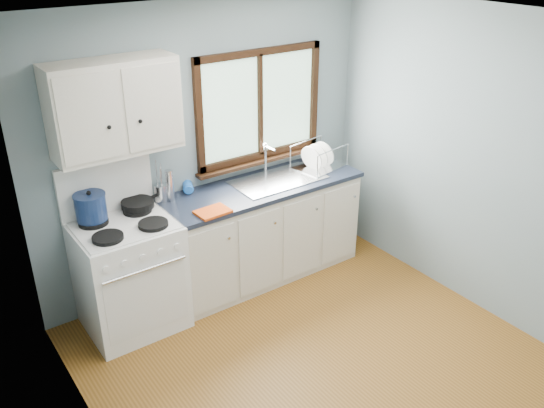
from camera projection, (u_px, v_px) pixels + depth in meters
floor at (337, 378)px, 4.25m from camera, size 3.20×3.60×0.02m
ceiling at (360, 25)px, 3.14m from camera, size 3.20×3.60×0.02m
wall_back at (207, 148)px, 5.02m from camera, size 3.20×0.02×2.50m
wall_left at (105, 317)px, 2.86m from camera, size 0.02×3.60×2.50m
wall_right at (499, 172)px, 4.53m from camera, size 0.02×3.60×2.50m
gas_range at (129, 272)px, 4.61m from camera, size 0.76×0.69×1.36m
base_cabinets at (262, 235)px, 5.34m from camera, size 1.85×0.60×0.88m
countertop at (262, 187)px, 5.13m from camera, size 1.89×0.64×0.04m
sink at (278, 186)px, 5.24m from camera, size 0.84×0.46×0.44m
window at (260, 113)px, 5.18m from camera, size 1.36×0.10×1.03m
upper_cabinets at (114, 108)px, 4.21m from camera, size 0.95×0.35×0.70m
skillet at (138, 204)px, 4.62m from camera, size 0.42×0.33×0.05m
stockpot at (91, 207)px, 4.39m from camera, size 0.27×0.27×0.24m
utensil_crock at (161, 192)px, 4.80m from camera, size 0.12×0.12×0.37m
thermos at (170, 185)px, 4.77m from camera, size 0.08×0.08×0.27m
soap_bottle at (188, 183)px, 4.87m from camera, size 0.12×0.12×0.24m
dish_towel at (213, 212)px, 4.62m from camera, size 0.28×0.21×0.02m
dish_rack at (318, 161)px, 5.46m from camera, size 0.52×0.43×0.24m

